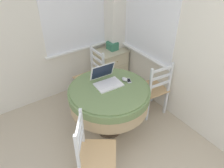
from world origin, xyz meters
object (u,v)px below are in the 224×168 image
round_dining_table (109,97)px  computer_mouse (125,79)px  cell_phone (129,81)px  dining_chair_camera_near (93,153)px  corner_cabinet (111,67)px  laptop (106,80)px  dining_chair_near_back_window (91,78)px  dining_chair_near_right_window (153,89)px  storage_box (112,46)px

round_dining_table → computer_mouse: (0.27, 0.02, 0.16)m
computer_mouse → cell_phone: bearing=-38.6°
cell_phone → dining_chair_camera_near: dining_chair_camera_near is taller
computer_mouse → dining_chair_camera_near: bearing=-146.2°
computer_mouse → corner_cabinet: bearing=65.7°
laptop → dining_chair_near_back_window: (0.13, 0.66, -0.37)m
laptop → computer_mouse: laptop is taller
dining_chair_near_back_window → dining_chair_camera_near: (-0.75, -1.32, 0.00)m
cell_phone → corner_cabinet: (0.41, 1.04, -0.43)m
corner_cabinet → dining_chair_near_right_window: bearing=-86.9°
dining_chair_camera_near → laptop: bearing=47.1°
laptop → corner_cabinet: bearing=52.8°
computer_mouse → dining_chair_camera_near: (-0.85, -0.57, -0.34)m
dining_chair_camera_near → storage_box: (1.36, 1.59, 0.31)m
round_dining_table → corner_cabinet: (0.72, 1.03, -0.28)m
dining_chair_camera_near → corner_cabinet: 2.04m
cell_phone → dining_chair_near_right_window: size_ratio=0.14×
computer_mouse → dining_chair_near_back_window: bearing=97.8°
round_dining_table → computer_mouse: bearing=4.8°
dining_chair_near_back_window → round_dining_table: bearing=-102.1°
round_dining_table → dining_chair_near_right_window: dining_chair_near_right_window is taller
laptop → dining_chair_near_right_window: laptop is taller
dining_chair_near_right_window → storage_box: (0.00, 1.10, 0.31)m
computer_mouse → cell_phone: (0.04, -0.04, -0.02)m
round_dining_table → dining_chair_camera_near: (-0.58, -0.55, -0.18)m
laptop → storage_box: laptop is taller
dining_chair_camera_near → storage_box: bearing=49.5°
dining_chair_near_back_window → dining_chair_camera_near: bearing=-119.4°
computer_mouse → dining_chair_near_right_window: size_ratio=0.10×
dining_chair_near_right_window → storage_box: size_ratio=5.13×
laptop → corner_cabinet: 1.24m
round_dining_table → dining_chair_near_right_window: size_ratio=1.16×
laptop → cell_phone: bearing=-24.6°
computer_mouse → dining_chair_near_right_window: (0.51, -0.07, -0.34)m
laptop → cell_phone: (0.28, -0.13, -0.05)m
laptop → computer_mouse: bearing=-21.5°
dining_chair_near_right_window → corner_cabinet: (-0.06, 1.08, -0.10)m
laptop → storage_box: bearing=51.3°
round_dining_table → computer_mouse: 0.32m
laptop → dining_chair_near_back_window: laptop is taller
cell_phone → dining_chair_near_back_window: (-0.15, 0.79, -0.32)m
storage_box → corner_cabinet: bearing=-158.6°
laptop → dining_chair_near_right_window: size_ratio=0.39×
round_dining_table → corner_cabinet: size_ratio=1.58×
round_dining_table → dining_chair_near_right_window: 0.80m
storage_box → cell_phone: bearing=-113.8°
laptop → computer_mouse: (0.24, -0.09, -0.03)m
cell_phone → storage_box: 1.16m
round_dining_table → storage_box: size_ratio=5.95×
computer_mouse → dining_chair_near_right_window: 0.62m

